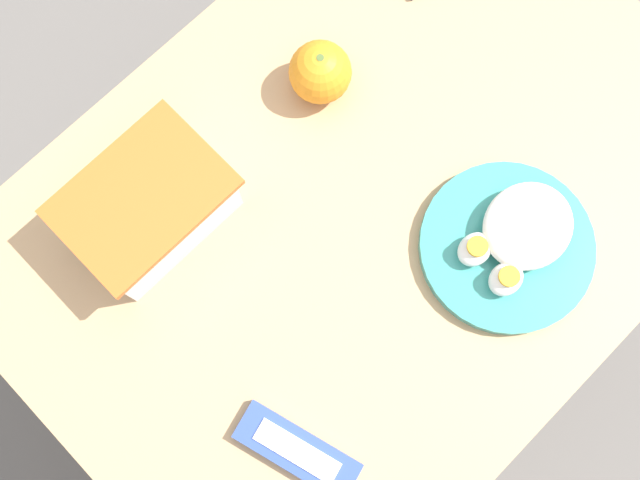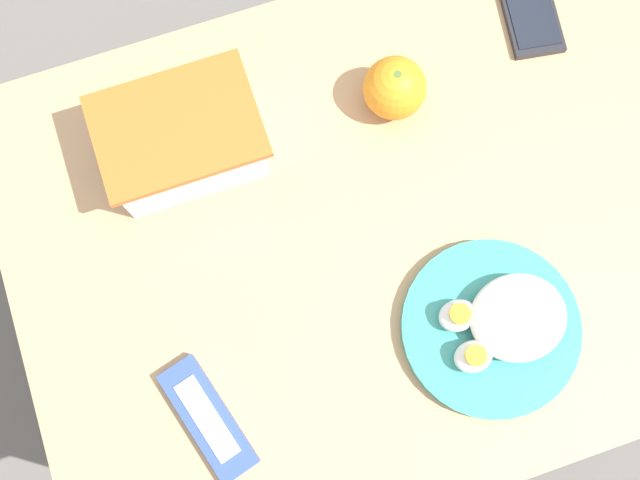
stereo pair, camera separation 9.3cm
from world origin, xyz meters
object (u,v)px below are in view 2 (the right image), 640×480
Objects in this scene: orange_fruit at (395,88)px; cell_phone at (530,10)px; candy_bar at (208,419)px; food_container at (183,141)px; rice_plate at (498,325)px.

orange_fruit is 0.24m from cell_phone.
candy_bar is (-0.35, -0.32, -0.03)m from orange_fruit.
candy_bar is at bearing -137.83° from orange_fruit.
food_container is at bearing 77.61° from candy_bar.
cell_phone is (0.23, 0.06, -0.04)m from orange_fruit.
food_container reaches higher than cell_phone.
cell_phone is (0.51, 0.05, -0.04)m from food_container.
cell_phone is at bearing 62.14° from rice_plate.
orange_fruit is at bearing 42.17° from candy_bar.
food_container reaches higher than orange_fruit.
rice_plate is (0.02, -0.33, -0.02)m from orange_fruit.
cell_phone is at bearing 5.16° from food_container.
cell_phone is (0.58, 0.38, -0.00)m from candy_bar.
candy_bar is (-0.37, 0.01, -0.01)m from rice_plate.
food_container is 0.51m from cell_phone.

